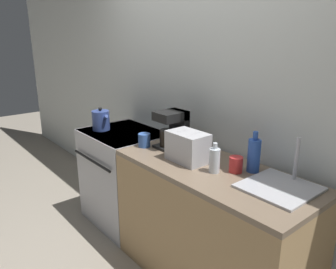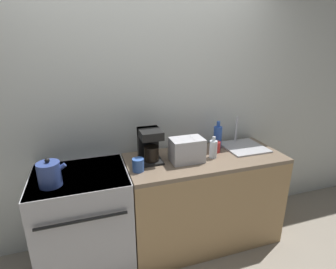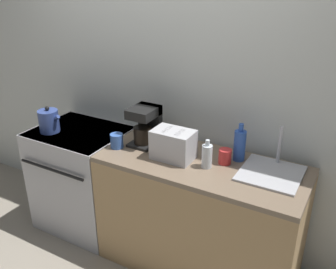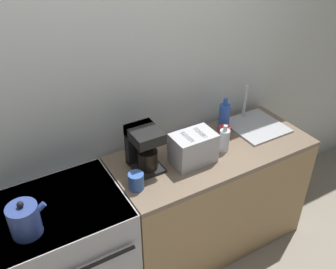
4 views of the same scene
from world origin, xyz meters
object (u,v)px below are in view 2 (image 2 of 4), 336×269
(bottle_clear, at_px, (213,149))
(bottle_blue, at_px, (218,137))
(kettle, at_px, (50,174))
(toaster, at_px, (187,150))
(stove, at_px, (85,221))
(coffee_maker, at_px, (150,144))
(cup_blue, at_px, (138,165))
(cup_red, at_px, (216,147))

(bottle_clear, distance_m, bottle_blue, 0.26)
(kettle, bearing_deg, toaster, 4.36)
(stove, relative_size, coffee_maker, 3.10)
(stove, xyz_separation_m, coffee_maker, (0.61, 0.09, 0.60))
(coffee_maker, relative_size, cup_blue, 2.71)
(kettle, relative_size, cup_red, 2.10)
(cup_red, bearing_deg, bottle_clear, -128.02)
(kettle, bearing_deg, cup_blue, 2.49)
(coffee_maker, bearing_deg, cup_red, -1.13)
(kettle, distance_m, cup_red, 1.46)
(cup_blue, bearing_deg, kettle, -177.51)
(cup_red, bearing_deg, stove, -176.68)
(coffee_maker, distance_m, cup_red, 0.66)
(stove, xyz_separation_m, bottle_blue, (1.32, 0.17, 0.56))
(bottle_clear, height_order, bottle_blue, bottle_blue)
(toaster, bearing_deg, cup_red, 17.57)
(kettle, relative_size, bottle_clear, 1.09)
(toaster, height_order, cup_blue, toaster)
(toaster, distance_m, bottle_clear, 0.26)
(bottle_clear, xyz_separation_m, cup_blue, (-0.71, -0.05, -0.03))
(cup_red, height_order, cup_blue, cup_blue)
(toaster, height_order, bottle_blue, bottle_blue)
(kettle, bearing_deg, coffee_maker, 14.41)
(toaster, bearing_deg, coffee_maker, 158.07)
(coffee_maker, height_order, bottle_blue, coffee_maker)
(toaster, distance_m, coffee_maker, 0.33)
(coffee_maker, height_order, bottle_clear, coffee_maker)
(coffee_maker, height_order, cup_red, coffee_maker)
(stove, height_order, coffee_maker, coffee_maker)
(kettle, bearing_deg, bottle_clear, 3.46)
(kettle, height_order, coffee_maker, coffee_maker)
(stove, xyz_separation_m, kettle, (-0.19, -0.12, 0.54))
(bottle_blue, height_order, cup_blue, bottle_blue)
(kettle, xyz_separation_m, toaster, (1.11, 0.08, 0.01))
(kettle, height_order, toaster, kettle)
(stove, height_order, toaster, toaster)
(cup_blue, bearing_deg, bottle_clear, 4.36)
(stove, height_order, cup_blue, cup_blue)
(bottle_clear, bearing_deg, kettle, -176.54)
(cup_blue, bearing_deg, stove, 168.78)
(bottle_blue, distance_m, cup_red, 0.13)
(toaster, bearing_deg, kettle, -175.64)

